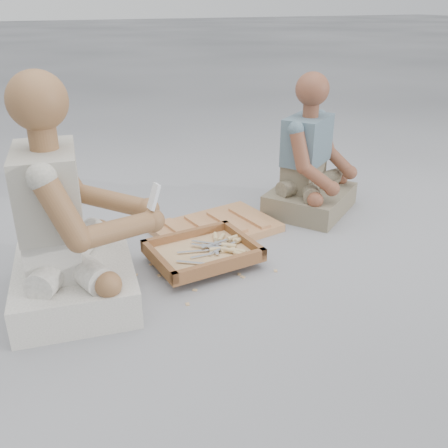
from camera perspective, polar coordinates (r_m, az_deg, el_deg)
name	(u,v)px	position (r m, az deg, el deg)	size (l,w,h in m)	color
ground	(270,302)	(2.08, 5.29, -8.91)	(60.00, 60.00, 0.00)	#9FA0A5
carved_panel	(216,228)	(2.66, -0.91, -0.48)	(0.62, 0.41, 0.04)	#B06E44
tool_tray	(203,252)	(2.32, -2.46, -3.25)	(0.50, 0.41, 0.06)	brown
chisel_0	(224,249)	(2.31, 0.00, -2.91)	(0.17, 0.17, 0.02)	white
chisel_1	(238,241)	(2.40, 1.60, -1.92)	(0.21, 0.10, 0.02)	white
chisel_2	(212,250)	(2.33, -1.35, -2.96)	(0.22, 0.07, 0.02)	white
chisel_3	(237,253)	(2.29, 1.48, -3.37)	(0.12, 0.20, 0.02)	white
chisel_4	(224,251)	(2.32, -0.03, -3.14)	(0.22, 0.02, 0.02)	white
chisel_5	(230,239)	(2.41, 0.71, -1.68)	(0.22, 0.06, 0.02)	white
chisel_6	(234,250)	(2.31, 1.17, -3.02)	(0.17, 0.17, 0.02)	white
chisel_7	(216,239)	(2.42, -0.97, -1.70)	(0.10, 0.21, 0.02)	white
chisel_8	(212,264)	(2.20, -1.33, -4.64)	(0.19, 0.14, 0.02)	white
chisel_9	(224,245)	(2.36, 0.05, -2.41)	(0.18, 0.16, 0.02)	white
chisel_10	(235,240)	(2.41, 1.22, -1.88)	(0.22, 0.03, 0.02)	white
chisel_11	(220,240)	(2.42, -0.48, -1.84)	(0.16, 0.18, 0.02)	white
wood_chip_0	(151,264)	(2.37, -8.29, -4.58)	(0.02, 0.01, 0.00)	tan
wood_chip_1	(246,266)	(2.33, 2.48, -4.80)	(0.02, 0.01, 0.00)	tan
wood_chip_2	(247,244)	(2.53, 2.69, -2.34)	(0.02, 0.01, 0.00)	tan
wood_chip_3	(243,277)	(2.25, 2.15, -6.07)	(0.02, 0.01, 0.00)	tan
wood_chip_4	(159,276)	(2.27, -7.43, -5.87)	(0.02, 0.01, 0.00)	tan
wood_chip_5	(135,275)	(2.30, -10.09, -5.73)	(0.02, 0.01, 0.00)	tan
wood_chip_6	(188,304)	(2.06, -4.19, -9.13)	(0.02, 0.01, 0.00)	tan
wood_chip_7	(195,290)	(2.15, -3.36, -7.55)	(0.02, 0.01, 0.00)	tan
wood_chip_8	(210,233)	(2.65, -1.57, -0.99)	(0.02, 0.01, 0.00)	tan
wood_chip_9	(162,245)	(2.54, -7.13, -2.36)	(0.02, 0.01, 0.00)	tan
wood_chip_10	(276,271)	(2.30, 5.93, -5.35)	(0.02, 0.01, 0.00)	tan
wood_chip_11	(239,274)	(2.27, 1.77, -5.77)	(0.02, 0.01, 0.00)	tan
wood_chip_12	(249,243)	(2.55, 2.91, -2.13)	(0.02, 0.01, 0.00)	tan
wood_chip_13	(182,230)	(2.70, -4.80, -0.64)	(0.02, 0.01, 0.00)	tan
craftsman	(67,230)	(2.05, -17.52, -0.61)	(0.65, 0.65, 0.92)	silver
companion	(311,167)	(2.90, 9.87, 6.41)	(0.64, 0.62, 0.79)	gray
mobile_phone	(154,197)	(1.96, -8.01, 3.13)	(0.05, 0.05, 0.10)	white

